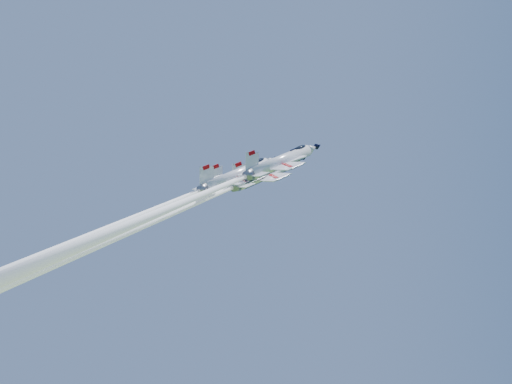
# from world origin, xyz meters

# --- Properties ---
(jet_lead) EXTENTS (38.50, 42.90, 52.70)m
(jet_lead) POSITION_xyz_m (-15.88, -10.56, 92.78)
(jet_lead) COLOR silver
(jet_left) EXTENTS (38.86, 43.43, 53.99)m
(jet_left) POSITION_xyz_m (-20.55, -10.06, 92.43)
(jet_left) COLOR silver
(jet_right) EXTENTS (28.96, 31.64, 35.50)m
(jet_right) POSITION_xyz_m (-6.62, -16.67, 95.87)
(jet_right) COLOR silver
(jet_slot) EXTENTS (33.62, 37.26, 44.65)m
(jet_slot) POSITION_xyz_m (-16.78, -19.04, 91.88)
(jet_slot) COLOR silver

